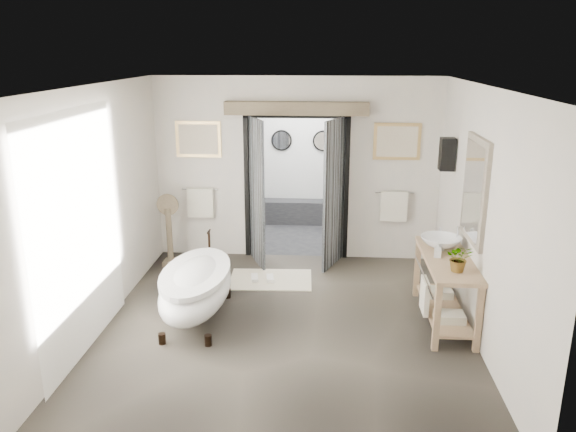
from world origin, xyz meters
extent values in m
plane|color=#574F43|center=(0.00, 0.00, 0.00)|extent=(5.00, 5.00, 0.00)
cube|color=beige|center=(0.00, -2.50, 1.45)|extent=(4.50, 0.02, 2.90)
cube|color=beige|center=(-2.25, 0.00, 1.45)|extent=(0.02, 5.00, 2.90)
cube|color=beige|center=(2.25, 0.00, 1.45)|extent=(0.02, 5.00, 2.90)
cube|color=beige|center=(-1.52, 2.50, 1.45)|extent=(1.45, 0.02, 2.90)
cube|color=beige|center=(1.52, 2.50, 1.45)|extent=(1.45, 0.02, 2.90)
cube|color=beige|center=(0.00, 2.50, 2.60)|extent=(1.60, 0.02, 0.60)
cube|color=silver|center=(0.00, 0.00, 2.90)|extent=(4.50, 5.00, 0.02)
cube|color=silver|center=(-2.20, -0.60, 1.35)|extent=(0.02, 2.20, 2.70)
cube|color=gray|center=(2.23, 0.31, 1.70)|extent=(0.05, 0.95, 1.25)
cube|color=silver|center=(2.19, 0.31, 1.70)|extent=(0.01, 0.80, 1.10)
cube|color=black|center=(2.13, 1.55, 1.90)|extent=(0.20, 0.20, 0.45)
sphere|color=#FFCC8C|center=(2.13, 1.55, 1.90)|extent=(0.10, 0.10, 0.10)
cube|color=black|center=(0.00, 3.50, 0.01)|extent=(2.20, 2.00, 0.01)
cube|color=silver|center=(0.00, 3.50, 2.50)|extent=(2.20, 2.00, 0.02)
cube|color=white|center=(0.00, 4.50, 1.25)|extent=(2.20, 0.02, 2.50)
cube|color=white|center=(-1.10, 3.50, 1.25)|extent=(0.02, 2.00, 2.50)
cube|color=white|center=(1.10, 3.50, 1.25)|extent=(0.02, 2.00, 2.50)
cube|color=black|center=(0.00, 4.32, 0.23)|extent=(2.00, 0.35, 0.45)
cylinder|color=silver|center=(-0.40, 4.47, 1.60)|extent=(0.40, 0.03, 0.40)
cylinder|color=silver|center=(0.40, 4.47, 1.60)|extent=(0.40, 0.03, 0.40)
cube|color=black|center=(-0.80, 2.50, 1.15)|extent=(0.07, 0.10, 2.30)
cube|color=black|center=(0.80, 2.50, 1.15)|extent=(0.07, 0.10, 2.30)
cube|color=black|center=(0.00, 2.50, 2.30)|extent=(1.67, 0.10, 0.07)
cube|color=black|center=(-0.60, 2.15, 1.15)|extent=(0.34, 0.76, 2.30)
cube|color=black|center=(0.60, 2.15, 1.15)|extent=(0.34, 0.76, 2.30)
cube|color=brown|center=(0.00, 2.40, 2.42)|extent=(2.20, 0.20, 0.20)
cube|color=tan|center=(-1.55, 2.48, 1.92)|extent=(0.72, 0.03, 0.57)
cube|color=beige|center=(-1.55, 2.46, 1.92)|extent=(0.62, 0.01, 0.47)
cube|color=tan|center=(1.55, 2.48, 1.92)|extent=(0.72, 0.03, 0.57)
cube|color=beige|center=(1.55, 2.46, 1.92)|extent=(0.62, 0.01, 0.47)
cylinder|color=silver|center=(-1.55, 2.44, 1.12)|extent=(0.60, 0.02, 0.02)
cube|color=beige|center=(-1.55, 2.42, 0.90)|extent=(0.42, 0.08, 0.48)
cylinder|color=silver|center=(1.55, 2.44, 1.12)|extent=(0.60, 0.02, 0.02)
cube|color=beige|center=(1.55, 2.42, 0.90)|extent=(0.42, 0.08, 0.48)
cylinder|color=black|center=(-1.39, -0.51, 0.07)|extent=(0.09, 0.09, 0.13)
cylinder|color=black|center=(-0.85, -0.51, 0.07)|extent=(0.09, 0.09, 0.13)
cylinder|color=black|center=(-1.39, 0.79, 0.07)|extent=(0.09, 0.09, 0.13)
cylinder|color=black|center=(-0.85, 0.79, 0.07)|extent=(0.09, 0.09, 0.13)
ellipsoid|color=white|center=(-1.12, 0.14, 0.42)|extent=(0.82, 1.84, 0.59)
cylinder|color=black|center=(-1.12, 0.99, 0.78)|extent=(0.03, 0.03, 0.24)
cube|color=tan|center=(1.75, -0.43, 0.42)|extent=(0.07, 0.07, 0.85)
cube|color=tan|center=(2.21, -0.43, 0.42)|extent=(0.07, 0.07, 0.85)
cube|color=tan|center=(1.75, 1.05, 0.42)|extent=(0.07, 0.07, 0.85)
cube|color=tan|center=(2.21, 1.05, 0.42)|extent=(0.07, 0.07, 0.85)
cube|color=tan|center=(1.98, 0.31, 0.82)|extent=(0.55, 1.60, 0.05)
cube|color=tan|center=(1.98, 0.31, 0.16)|extent=(0.45, 1.50, 0.03)
cylinder|color=silver|center=(1.71, 0.31, 0.60)|extent=(0.02, 1.40, 0.02)
cube|color=beige|center=(1.71, 0.16, 0.40)|extent=(0.06, 0.34, 0.42)
cube|color=beige|center=(1.98, -0.04, 0.23)|extent=(0.35, 0.25, 0.10)
cube|color=beige|center=(1.98, 0.66, 0.23)|extent=(0.35, 0.25, 0.10)
cube|color=brown|center=(-1.95, 1.93, 0.04)|extent=(0.22, 0.22, 0.08)
cylinder|color=brown|center=(-1.95, 1.93, 0.51)|extent=(0.09, 0.09, 0.86)
cylinder|color=silver|center=(-1.95, 1.95, 0.99)|extent=(0.30, 0.02, 0.30)
cylinder|color=brown|center=(-1.95, 1.94, 0.99)|extent=(0.34, 0.02, 0.34)
cube|color=beige|center=(-0.32, 1.44, 0.01)|extent=(1.23, 0.85, 0.01)
cube|color=silver|center=(-0.55, 1.42, 0.04)|extent=(0.13, 0.26, 0.05)
cube|color=silver|center=(-0.32, 1.42, 0.04)|extent=(0.13, 0.26, 0.05)
imported|color=white|center=(1.93, 0.58, 0.94)|extent=(0.54, 0.54, 0.18)
imported|color=gray|center=(2.00, -0.13, 1.01)|extent=(0.32, 0.28, 0.32)
imported|color=gray|center=(1.85, 0.32, 0.94)|extent=(0.10, 0.10, 0.19)
imported|color=gray|center=(1.98, 0.91, 0.94)|extent=(0.15, 0.15, 0.19)
camera|label=1|loc=(0.48, -6.21, 3.29)|focal=35.00mm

